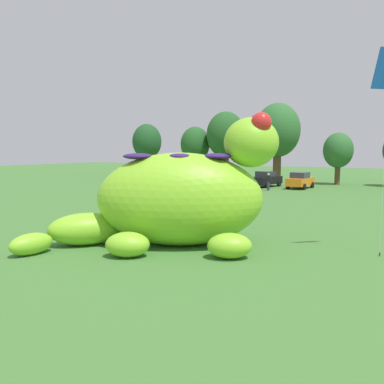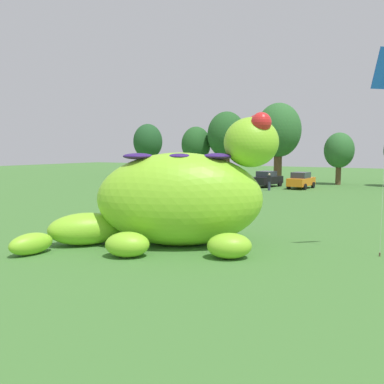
{
  "view_description": "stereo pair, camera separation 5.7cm",
  "coord_description": "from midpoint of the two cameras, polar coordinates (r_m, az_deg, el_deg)",
  "views": [
    {
      "loc": [
        11.02,
        -15.17,
        4.15
      ],
      "look_at": [
        1.44,
        0.85,
        2.22
      ],
      "focal_mm": 39.21,
      "sensor_mm": 36.0,
      "label": 1
    },
    {
      "loc": [
        11.06,
        -15.14,
        4.15
      ],
      "look_at": [
        1.44,
        0.85,
        2.22
      ],
      "focal_mm": 39.21,
      "sensor_mm": 36.0,
      "label": 2
    }
  ],
  "objects": [
    {
      "name": "tree_centre_left",
      "position": [
        52.34,
        11.54,
        8.17
      ],
      "size": [
        5.43,
        5.43,
        9.65
      ],
      "color": "brown",
      "rests_on": "ground"
    },
    {
      "name": "tree_centre",
      "position": [
        51.14,
        19.23,
        5.33
      ],
      "size": [
        3.37,
        3.37,
        5.99
      ],
      "color": "brown",
      "rests_on": "ground"
    },
    {
      "name": "spectator_wandering",
      "position": [
        42.36,
        10.32,
        1.36
      ],
      "size": [
        0.38,
        0.26,
        1.71
      ],
      "color": "#2D334C",
      "rests_on": "ground"
    },
    {
      "name": "spectator_by_cars",
      "position": [
        27.46,
        -2.21,
        -0.99
      ],
      "size": [
        0.38,
        0.26,
        1.71
      ],
      "color": "#2D334C",
      "rests_on": "ground"
    },
    {
      "name": "ground_plane",
      "position": [
        19.2,
        -5.12,
        -6.59
      ],
      "size": [
        160.0,
        160.0,
        0.0
      ],
      "primitive_type": "plane",
      "color": "#427533"
    },
    {
      "name": "spectator_near_inflatable",
      "position": [
        34.09,
        7.87,
        0.31
      ],
      "size": [
        0.38,
        0.26,
        1.71
      ],
      "color": "#2D334C",
      "rests_on": "ground"
    },
    {
      "name": "car_green",
      "position": [
        48.93,
        1.09,
        2.07
      ],
      "size": [
        2.27,
        4.26,
        1.72
      ],
      "color": "#1E7238",
      "rests_on": "ground"
    },
    {
      "name": "tree_far_left",
      "position": [
        65.19,
        -6.17,
        6.8
      ],
      "size": [
        4.46,
        4.46,
        7.92
      ],
      "color": "brown",
      "rests_on": "ground"
    },
    {
      "name": "tree_mid_left",
      "position": [
        56.55,
        4.57,
        7.7
      ],
      "size": [
        5.1,
        5.1,
        9.06
      ],
      "color": "brown",
      "rests_on": "ground"
    },
    {
      "name": "car_black",
      "position": [
        46.38,
        10.02,
        1.76
      ],
      "size": [
        2.46,
        4.33,
        1.72
      ],
      "color": "black",
      "rests_on": "ground"
    },
    {
      "name": "car_orange",
      "position": [
        45.1,
        14.48,
        1.55
      ],
      "size": [
        2.12,
        4.19,
        1.72
      ],
      "color": "orange",
      "rests_on": "ground"
    },
    {
      "name": "tree_left",
      "position": [
        58.49,
        0.4,
        6.46
      ],
      "size": [
        4.05,
        4.05,
        7.18
      ],
      "color": "brown",
      "rests_on": "ground"
    },
    {
      "name": "giant_inflatable_creature",
      "position": [
        17.91,
        -1.78,
        -0.8
      ],
      "size": [
        9.27,
        9.23,
        5.63
      ],
      "color": "#8CD12D",
      "rests_on": "ground"
    },
    {
      "name": "car_red",
      "position": [
        47.9,
        5.63,
        1.96
      ],
      "size": [
        2.38,
        4.3,
        1.72
      ],
      "color": "red",
      "rests_on": "ground"
    }
  ]
}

